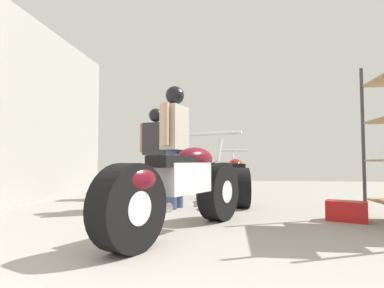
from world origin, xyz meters
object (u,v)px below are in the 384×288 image
mechanic_in_blue (156,144)px  red_toolbox (347,211)px  motorcycle_maroon_cruiser (181,188)px  mechanic_with_helmet (175,135)px  motorcycle_black_naked (237,180)px

mechanic_in_blue → red_toolbox: bearing=-36.7°
motorcycle_maroon_cruiser → mechanic_with_helmet: bearing=102.1°
mechanic_in_blue → red_toolbox: 3.49m
motorcycle_black_naked → mechanic_with_helmet: bearing=-139.7°
mechanic_with_helmet → motorcycle_black_naked: bearing=40.3°
motorcycle_maroon_cruiser → red_toolbox: 1.98m
red_toolbox → motorcycle_maroon_cruiser: bearing=-154.5°
motorcycle_black_naked → mechanic_with_helmet: (-0.91, -0.77, 0.70)m
motorcycle_black_naked → mechanic_in_blue: size_ratio=1.14×
red_toolbox → mechanic_in_blue: bearing=143.3°
motorcycle_black_naked → mechanic_in_blue: (-1.51, 0.50, 0.64)m
mechanic_in_blue → red_toolbox: size_ratio=3.93×
motorcycle_black_naked → red_toolbox: bearing=-51.7°
motorcycle_black_naked → red_toolbox: (1.20, -1.52, -0.26)m
motorcycle_black_naked → mechanic_in_blue: mechanic_in_blue is taller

